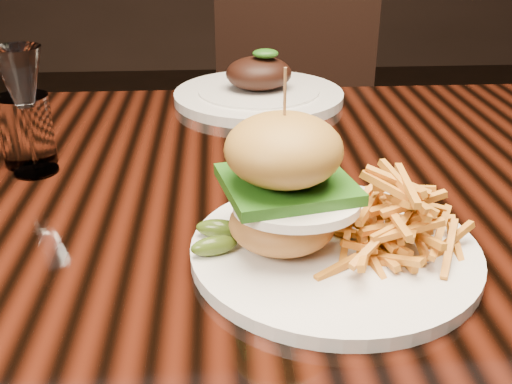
{
  "coord_description": "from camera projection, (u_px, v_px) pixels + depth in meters",
  "views": [
    {
      "loc": [
        -0.05,
        -0.71,
        1.09
      ],
      "look_at": [
        -0.01,
        -0.14,
        0.81
      ],
      "focal_mm": 42.0,
      "sensor_mm": 36.0,
      "label": 1
    }
  ],
  "objects": [
    {
      "name": "burger_plate",
      "position": [
        333.0,
        211.0,
        0.61
      ],
      "size": [
        0.3,
        0.3,
        0.2
      ],
      "rotation": [
        0.0,
        0.0,
        0.01
      ],
      "color": "silver",
      "rests_on": "dining_table"
    },
    {
      "name": "water_tumbler",
      "position": [
        27.0,
        130.0,
        0.84
      ],
      "size": [
        0.07,
        0.07,
        0.1
      ],
      "primitive_type": "cylinder",
      "color": "white",
      "rests_on": "dining_table"
    },
    {
      "name": "chair_far",
      "position": [
        293.0,
        116.0,
        1.69
      ],
      "size": [
        0.52,
        0.52,
        0.95
      ],
      "rotation": [
        0.0,
        0.0,
        -0.14
      ],
      "color": "black",
      "rests_on": "ground"
    },
    {
      "name": "wine_glass",
      "position": [
        21.0,
        83.0,
        0.78
      ],
      "size": [
        0.06,
        0.06,
        0.17
      ],
      "color": "white",
      "rests_on": "dining_table"
    },
    {
      "name": "ramekin",
      "position": [
        286.0,
        155.0,
        0.84
      ],
      "size": [
        0.09,
        0.09,
        0.04
      ],
      "primitive_type": "cube",
      "rotation": [
        0.0,
        0.0,
        0.08
      ],
      "color": "silver",
      "rests_on": "dining_table"
    },
    {
      "name": "dining_table",
      "position": [
        259.0,
        235.0,
        0.83
      ],
      "size": [
        1.6,
        0.9,
        0.75
      ],
      "color": "black",
      "rests_on": "ground"
    },
    {
      "name": "far_dish",
      "position": [
        259.0,
        91.0,
        1.12
      ],
      "size": [
        0.32,
        0.32,
        0.1
      ],
      "rotation": [
        0.0,
        0.0,
        0.07
      ],
      "color": "silver",
      "rests_on": "dining_table"
    }
  ]
}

